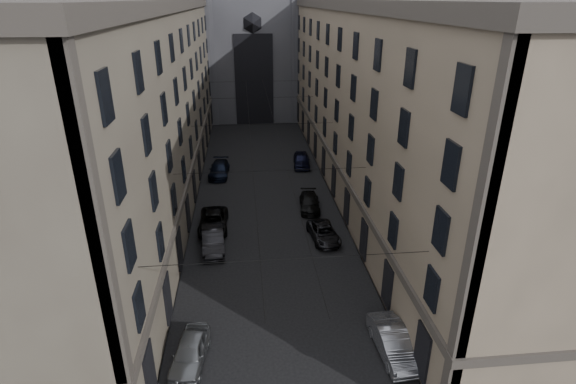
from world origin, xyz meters
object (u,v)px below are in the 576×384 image
object	(u,v)px
car_left_near	(190,352)
car_right_near	(393,342)
car_right_midnear	(324,233)
car_right_far	(302,160)
car_left_midnear	(213,240)
gothic_tower	(250,5)
car_left_midfar	(213,221)
car_left_far	(219,169)
car_right_midfar	(309,203)

from	to	relation	value
car_left_near	car_right_near	bearing A→B (deg)	5.56
car_right_midnear	car_right_far	world-z (taller)	car_right_far
car_left_midnear	gothic_tower	bearing A→B (deg)	80.01
car_left_midfar	car_left_far	bearing A→B (deg)	90.30
car_left_far	car_right_midnear	size ratio (longest dim) A/B	1.14
gothic_tower	car_right_midfar	size ratio (longest dim) A/B	12.61
car_right_far	car_right_near	bearing A→B (deg)	-82.96
gothic_tower	car_left_far	xyz separation A→B (m)	(-4.92, -34.11, -17.04)
car_left_near	car_left_midnear	xyz separation A→B (m)	(0.61, 12.53, 0.06)
car_left_near	car_left_midfar	size ratio (longest dim) A/B	0.82
car_right_midnear	car_right_far	bearing A→B (deg)	82.59
car_right_near	car_right_far	size ratio (longest dim) A/B	1.00
gothic_tower	car_right_near	world-z (taller)	gothic_tower
car_right_midnear	car_left_near	bearing A→B (deg)	-132.95
car_left_far	car_right_near	world-z (taller)	car_right_near
gothic_tower	car_right_midnear	xyz separation A→B (m)	(4.54, -50.17, -17.16)
car_left_near	car_right_midfar	world-z (taller)	car_left_near
car_left_midfar	car_right_midnear	size ratio (longest dim) A/B	1.17
car_right_near	car_left_near	bearing A→B (deg)	174.54
car_left_midnear	car_left_near	bearing A→B (deg)	-97.45
car_left_near	car_left_midnear	size ratio (longest dim) A/B	0.89
car_right_midnear	car_right_midfar	size ratio (longest dim) A/B	1.00
car_right_far	car_right_midnear	bearing A→B (deg)	-86.52
car_right_midnear	car_right_far	size ratio (longest dim) A/B	0.96
car_left_near	car_left_far	distance (m)	29.23
car_left_midnear	car_right_far	bearing A→B (deg)	58.20
car_left_far	car_left_near	bearing A→B (deg)	-87.29
car_left_far	car_right_far	xyz separation A→B (m)	(9.90, 2.25, 0.06)
car_left_midnear	car_right_midfar	world-z (taller)	car_left_midnear
car_right_near	car_right_midnear	distance (m)	13.67
car_left_far	car_right_far	world-z (taller)	car_right_far
car_left_near	car_right_midnear	distance (m)	16.46
car_left_near	car_left_far	xyz separation A→B (m)	(0.42, 29.22, 0.01)
car_left_near	car_left_midnear	bearing A→B (deg)	94.77
car_left_midnear	car_left_midfar	distance (m)	3.54
gothic_tower	car_left_midfar	bearing A→B (deg)	-95.91
car_right_near	car_right_far	distance (m)	31.89
car_left_midfar	car_right_midnear	bearing A→B (deg)	-16.88
car_left_midfar	car_right_midnear	world-z (taller)	car_left_midfar
car_right_far	car_left_midnear	bearing A→B (deg)	-112.30
gothic_tower	car_left_far	size ratio (longest dim) A/B	11.08
car_left_near	car_left_midfar	distance (m)	16.06
gothic_tower	car_left_near	size ratio (longest dim) A/B	13.15
car_left_far	car_right_far	bearing A→B (deg)	16.32
gothic_tower	car_right_midfar	bearing A→B (deg)	-84.55
car_right_midnear	car_right_midfar	xyz separation A→B (m)	(-0.34, 6.14, 0.03)
car_left_midfar	car_left_far	world-z (taller)	car_left_far
car_left_midfar	car_right_far	distance (m)	18.30
car_left_near	car_left_midfar	world-z (taller)	car_left_near
car_left_near	car_right_midnear	xyz separation A→B (m)	(9.88, 13.16, -0.11)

